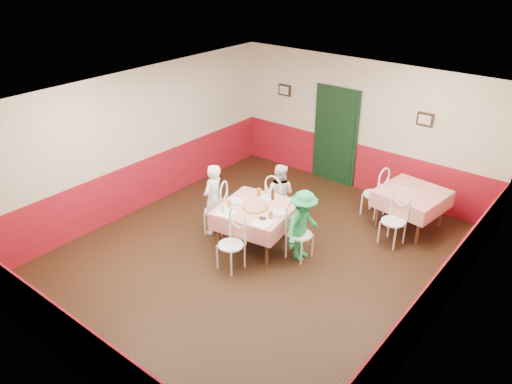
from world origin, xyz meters
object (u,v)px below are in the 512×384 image
Objects in this scene: chair_left at (216,211)px; diner_right at (303,226)px; chair_second_a at (374,194)px; main_table at (256,226)px; glass_a at (229,204)px; chair_second_b at (393,222)px; second_table at (410,209)px; pizza at (255,207)px; wallet at (263,218)px; diner_far at (279,194)px; chair_far at (278,202)px; glass_c at (259,192)px; beer_bottle at (273,194)px; diner_left at (213,199)px; chair_right at (300,235)px; glass_b at (271,215)px; chair_near at (231,245)px.

diner_right reaches higher than chair_left.
main_table is at bearing -19.26° from chair_second_a.
chair_second_b is at bearing 39.43° from glass_a.
second_table is 2.69× the size of pizza.
diner_far is at bearing 103.94° from wallet.
pizza is at bearing 74.50° from chair_left.
diner_right reaches higher than wallet.
pizza is at bearing -73.25° from main_table.
chair_far is at bearing 81.03° from diner_far.
chair_second_a is 2.16× the size of pizza.
beer_bottle is at bearing 7.14° from glass_c.
diner_left reaches higher than diner_right.
glass_a is (-0.21, -1.14, 0.37)m from chair_far.
chair_right and chair_far have the same top height.
diner_right is (0.45, 0.31, -0.19)m from glass_b.
chair_left is at bearing 51.43° from chair_far.
pizza is (0.16, -0.89, 0.32)m from chair_far.
main_table is 0.95× the size of diner_right.
diner_far is at bearing -83.57° from chair_far.
chair_second_b is (1.89, 1.54, 0.08)m from main_table.
chair_right is at bearing 57.43° from chair_near.
pizza is at bearing 101.95° from chair_near.
chair_second_b is at bearing 56.61° from chair_near.
glass_b is 0.58m from diner_right.
chair_second_a is (1.14, 2.29, 0.08)m from main_table.
chair_far is 2.16× the size of pizza.
glass_b is at bearing 67.64° from chair_left.
chair_second_a is 8.18× the size of wallet.
glass_a is 0.96× the size of glass_b.
wallet is at bearing -31.95° from pizza.
diner_left is (-1.03, 0.69, 0.23)m from chair_near.
beer_bottle reaches higher than chair_far.
chair_left is 1.76m from diner_right.
glass_a is 1.33m from diner_right.
beer_bottle is at bearing 74.39° from chair_right.
diner_far is at bearing 99.55° from main_table.
diner_far is (-0.21, 0.49, -0.26)m from beer_bottle.
chair_near is 1.76m from diner_far.
beer_bottle is (-1.83, -1.89, 0.49)m from second_table.
glass_c reaches higher than second_table.
chair_left is (-2.72, -2.43, 0.08)m from second_table.
chair_right is 0.92m from beer_bottle.
beer_bottle reaches higher than chair_left.
main_table is at bearing 102.25° from chair_right.
chair_left is (-0.84, -0.14, 0.08)m from main_table.
second_table is at bearing 97.13° from chair_second_b.
beer_bottle reaches higher than chair_second_b.
chair_near is 0.86m from pizza.
chair_right is (0.84, 0.14, 0.08)m from main_table.
beer_bottle is 1.11m from diner_left.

